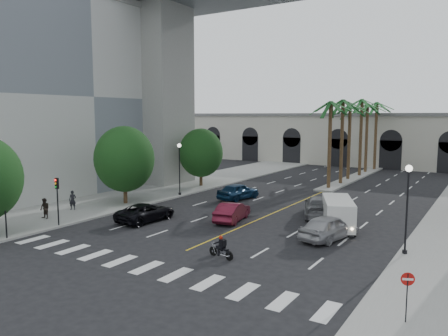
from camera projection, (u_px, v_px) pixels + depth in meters
ground at (165, 260)px, 24.75m from camera, size 140.00×140.00×0.00m
sidewalk_left at (146, 194)px, 45.28m from camera, size 8.00×100.00×0.15m
median at (354, 178)px, 56.66m from camera, size 2.00×24.00×0.20m
building_left at (44, 95)px, 47.88m from camera, size 16.50×32.50×20.60m
pier_building at (384, 139)px, 70.43m from camera, size 71.00×10.50×8.50m
palm_a at (331, 106)px, 47.18m from camera, size 3.20×3.20×10.30m
palm_b at (343, 105)px, 50.45m from camera, size 3.20×3.20×10.60m
palm_c at (350, 109)px, 54.02m from camera, size 3.20×3.20×10.10m
palm_d at (362, 104)px, 57.11m from camera, size 3.20×3.20×10.90m
palm_e at (368, 108)px, 60.66m from camera, size 3.20×3.20×10.40m
palm_f at (377, 106)px, 63.82m from camera, size 3.20×3.20×10.70m
street_tree_mid at (124, 159)px, 39.53m from camera, size 5.44×5.44×7.21m
street_tree_far at (201, 153)px, 49.64m from camera, size 5.04×5.04×6.68m
lamp_post_left_far at (179, 165)px, 43.84m from camera, size 0.40×0.40×5.35m
lamp_post_right at (407, 202)px, 25.05m from camera, size 0.40×0.40×5.35m
traffic_signal_near at (5, 203)px, 28.33m from camera, size 0.25×0.18×3.65m
traffic_signal_far at (57, 193)px, 31.69m from camera, size 0.25×0.18×3.65m
motorcycle_rider at (222, 248)px, 24.97m from camera, size 1.81×0.58×1.32m
car_a at (329, 227)px, 28.76m from camera, size 3.06×5.19×1.66m
car_b at (232, 212)px, 33.77m from camera, size 2.42×4.71×1.48m
car_c at (146, 212)px, 33.78m from camera, size 2.57×5.13×1.40m
car_d at (319, 207)px, 35.17m from camera, size 4.31×6.26×1.68m
car_e at (238, 191)px, 42.46m from camera, size 2.69×5.00×1.61m
cargo_van at (338, 213)px, 31.26m from camera, size 3.79×5.49×2.19m
pedestrian_a at (73, 200)px, 37.12m from camera, size 0.72×0.65×1.64m
pedestrian_b at (45, 209)px, 33.91m from camera, size 0.78×0.61×1.60m
do_not_enter_sign at (407, 287)px, 16.81m from camera, size 0.49×0.24×2.16m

